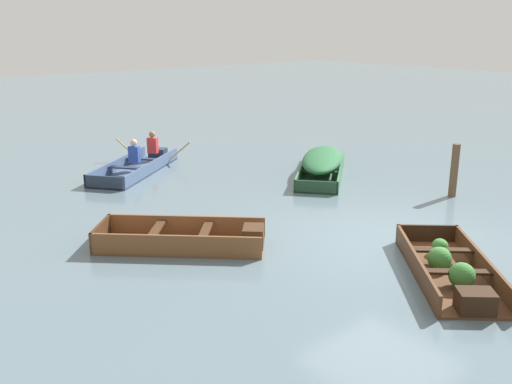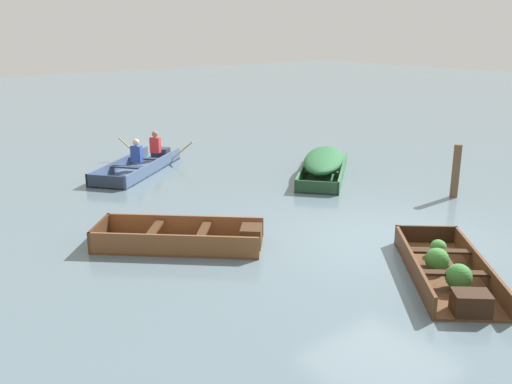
{
  "view_description": "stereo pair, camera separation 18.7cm",
  "coord_description": "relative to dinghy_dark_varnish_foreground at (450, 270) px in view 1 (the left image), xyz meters",
  "views": [
    {
      "loc": [
        -8.16,
        -5.77,
        3.79
      ],
      "look_at": [
        -0.5,
        3.13,
        0.35
      ],
      "focal_mm": 40.0,
      "sensor_mm": 36.0,
      "label": 1
    },
    {
      "loc": [
        -8.02,
        -5.89,
        3.79
      ],
      "look_at": [
        -0.5,
        3.13,
        0.35
      ],
      "focal_mm": 40.0,
      "sensor_mm": 36.0,
      "label": 2
    }
  ],
  "objects": [
    {
      "name": "ground_plane",
      "position": [
        0.57,
        1.57,
        -0.15
      ],
      "size": [
        80.0,
        80.0,
        0.0
      ],
      "primitive_type": "plane",
      "color": "slate"
    },
    {
      "name": "skiff_green_near_moored",
      "position": [
        3.2,
        5.69,
        0.21
      ],
      "size": [
        3.43,
        3.04,
        0.63
      ],
      "color": "#387047",
      "rests_on": "ground"
    },
    {
      "name": "mooring_post",
      "position": [
        4.05,
        2.4,
        0.46
      ],
      "size": [
        0.18,
        0.18,
        1.23
      ],
      "primitive_type": "cylinder",
      "color": "brown",
      "rests_on": "ground"
    },
    {
      "name": "rowboat_slate_blue_with_crew",
      "position": [
        -0.2,
        9.28,
        0.02
      ],
      "size": [
        3.45,
        3.12,
        0.9
      ],
      "color": "#475B7F",
      "rests_on": "ground"
    },
    {
      "name": "skiff_wooden_brown_mid_moored",
      "position": [
        -2.31,
        3.77,
        -0.01
      ],
      "size": [
        2.85,
        2.83,
        0.4
      ],
      "color": "brown",
      "rests_on": "ground"
    },
    {
      "name": "dinghy_dark_varnish_foreground",
      "position": [
        0.0,
        0.0,
        0.0
      ],
      "size": [
        2.74,
        2.83,
        0.43
      ],
      "color": "#4C2D19",
      "rests_on": "ground"
    }
  ]
}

